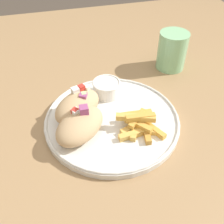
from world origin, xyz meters
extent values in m
cube|color=#9E7A51|center=(0.00, 0.00, 0.70)|extent=(1.29, 1.29, 0.04)
cylinder|color=#9E7A51|center=(0.57, 0.57, 0.34)|extent=(0.06, 0.06, 0.69)
cylinder|color=white|center=(-0.02, -0.05, 0.73)|extent=(0.30, 0.30, 0.01)
torus|color=white|center=(-0.02, -0.05, 0.74)|extent=(0.30, 0.30, 0.01)
ellipsoid|color=tan|center=(-0.10, -0.08, 0.76)|extent=(0.14, 0.14, 0.05)
cube|color=#A34C84|center=(-0.09, -0.07, 0.79)|extent=(0.02, 0.02, 0.02)
cube|color=white|center=(-0.11, -0.06, 0.79)|extent=(0.02, 0.02, 0.01)
cube|color=red|center=(-0.11, -0.06, 0.79)|extent=(0.02, 0.02, 0.01)
cube|color=silver|center=(-0.09, -0.07, 0.79)|extent=(0.02, 0.02, 0.01)
ellipsoid|color=tan|center=(-0.10, -0.02, 0.76)|extent=(0.14, 0.13, 0.06)
cube|color=#A34C84|center=(-0.08, -0.02, 0.79)|extent=(0.02, 0.02, 0.02)
cube|color=silver|center=(-0.07, 0.01, 0.79)|extent=(0.02, 0.02, 0.01)
cube|color=white|center=(-0.10, 0.00, 0.79)|extent=(0.02, 0.02, 0.02)
cube|color=#B7D693|center=(-0.08, -0.02, 0.79)|extent=(0.01, 0.01, 0.01)
cube|color=red|center=(-0.08, 0.01, 0.79)|extent=(0.02, 0.02, 0.01)
cube|color=gold|center=(0.03, -0.11, 0.74)|extent=(0.02, 0.08, 0.01)
cube|color=gold|center=(0.05, -0.10, 0.74)|extent=(0.04, 0.07, 0.01)
cube|color=#E5B251|center=(0.00, -0.11, 0.74)|extent=(0.06, 0.02, 0.01)
cube|color=#E5B251|center=(0.02, -0.09, 0.74)|extent=(0.08, 0.04, 0.01)
cube|color=#E5B251|center=(0.03, -0.11, 0.74)|extent=(0.07, 0.03, 0.01)
cube|color=#E5B251|center=(0.02, -0.09, 0.74)|extent=(0.05, 0.08, 0.01)
cube|color=gold|center=(0.02, -0.08, 0.75)|extent=(0.05, 0.05, 0.01)
cube|color=gold|center=(0.02, -0.10, 0.75)|extent=(0.05, 0.06, 0.01)
cube|color=gold|center=(0.03, -0.07, 0.75)|extent=(0.07, 0.02, 0.01)
cube|color=gold|center=(0.03, -0.09, 0.77)|extent=(0.06, 0.02, 0.01)
cube|color=#E5B251|center=(0.02, -0.09, 0.76)|extent=(0.08, 0.04, 0.01)
cylinder|color=white|center=(-0.02, 0.04, 0.75)|extent=(0.07, 0.07, 0.04)
cylinder|color=beige|center=(-0.02, 0.04, 0.77)|extent=(0.05, 0.05, 0.01)
torus|color=white|center=(-0.02, 0.04, 0.77)|extent=(0.07, 0.07, 0.00)
cylinder|color=#8CCC93|center=(0.20, 0.13, 0.78)|extent=(0.08, 0.08, 0.11)
cylinder|color=silver|center=(0.20, 0.13, 0.76)|extent=(0.07, 0.07, 0.06)
camera|label=1|loc=(-0.13, -0.46, 1.15)|focal=42.00mm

